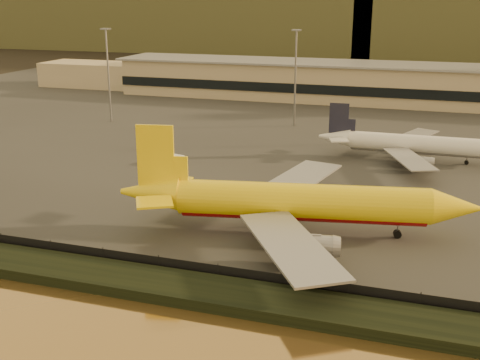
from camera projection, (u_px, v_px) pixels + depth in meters
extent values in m
plane|color=black|center=(236.00, 242.00, 86.85)|extent=(900.00, 900.00, 0.00)
cube|color=black|center=(191.00, 290.00, 71.19)|extent=(320.00, 7.00, 1.40)
cube|color=#2D2D2D|center=(340.00, 118.00, 173.14)|extent=(320.00, 220.00, 0.20)
cube|color=black|center=(203.00, 271.00, 74.65)|extent=(300.00, 0.05, 2.20)
cube|color=tan|center=(355.00, 83.00, 198.60)|extent=(160.00, 22.00, 12.00)
cube|color=black|center=(350.00, 91.00, 188.72)|extent=(160.00, 0.60, 3.00)
cube|color=gray|center=(356.00, 64.00, 196.74)|extent=(164.00, 24.00, 0.60)
cube|color=tan|center=(107.00, 75.00, 230.73)|extent=(50.00, 18.00, 9.00)
cylinder|color=slate|center=(109.00, 77.00, 164.43)|extent=(0.50, 0.50, 25.00)
cube|color=slate|center=(105.00, 29.00, 160.68)|extent=(2.20, 2.20, 0.40)
cylinder|color=slate|center=(295.00, 80.00, 158.75)|extent=(0.50, 0.50, 25.00)
cube|color=slate|center=(297.00, 30.00, 155.00)|extent=(2.20, 2.20, 0.40)
cube|color=brown|center=(200.00, 4.00, 429.03)|extent=(260.00, 160.00, 55.00)
cylinder|color=yellow|center=(302.00, 201.00, 87.98)|extent=(36.86, 11.97, 5.27)
cylinder|color=#A1090A|center=(302.00, 207.00, 88.25)|extent=(35.65, 10.64, 4.11)
cone|color=yellow|center=(456.00, 208.00, 85.33)|extent=(7.96, 6.50, 5.27)
cone|color=yellow|center=(151.00, 192.00, 90.63)|extent=(9.95, 6.88, 5.27)
cube|color=yellow|center=(156.00, 156.00, 88.80)|extent=(5.56, 1.45, 9.23)
cube|color=yellow|center=(172.00, 180.00, 95.27)|extent=(5.67, 5.61, 0.32)
cube|color=yellow|center=(154.00, 202.00, 85.27)|extent=(6.86, 6.83, 0.32)
cube|color=gray|center=(298.00, 179.00, 101.69)|extent=(11.43, 23.77, 0.32)
cylinder|color=gray|center=(313.00, 194.00, 98.57)|extent=(6.52, 3.98, 2.90)
cube|color=gray|center=(291.00, 245.00, 75.06)|extent=(18.31, 23.04, 0.32)
cylinder|color=gray|center=(311.00, 245.00, 78.43)|extent=(6.52, 3.98, 2.90)
cylinder|color=black|center=(397.00, 234.00, 87.60)|extent=(1.31, 1.12, 1.16)
cylinder|color=slate|center=(398.00, 230.00, 87.42)|extent=(0.20, 0.20, 2.37)
cylinder|color=black|center=(275.00, 234.00, 87.50)|extent=(1.31, 1.12, 1.16)
cylinder|color=slate|center=(275.00, 230.00, 87.32)|extent=(0.20, 0.20, 2.37)
cylinder|color=black|center=(277.00, 222.00, 92.00)|extent=(1.31, 1.12, 1.16)
cylinder|color=slate|center=(277.00, 219.00, 91.82)|extent=(0.20, 0.20, 2.37)
cylinder|color=white|center=(416.00, 144.00, 127.62)|extent=(27.64, 4.08, 3.83)
cylinder|color=gray|center=(415.00, 147.00, 127.82)|extent=(26.86, 3.23, 2.99)
cone|color=white|center=(335.00, 137.00, 132.49)|extent=(6.94, 3.90, 3.83)
cube|color=#1B1C31|center=(339.00, 118.00, 131.02)|extent=(4.22, 0.34, 6.71)
cube|color=white|center=(344.00, 133.00, 135.45)|extent=(4.75, 4.63, 0.23)
cube|color=white|center=(339.00, 140.00, 128.47)|extent=(4.79, 4.67, 0.23)
cube|color=gray|center=(413.00, 136.00, 137.64)|extent=(11.31, 18.02, 0.23)
cylinder|color=gray|center=(421.00, 144.00, 135.05)|extent=(4.62, 2.15, 2.11)
cube|color=gray|center=(409.00, 159.00, 118.43)|extent=(11.57, 17.99, 0.23)
cylinder|color=gray|center=(419.00, 162.00, 120.55)|extent=(4.62, 2.15, 2.11)
cylinder|color=black|center=(466.00, 162.00, 125.54)|extent=(0.85, 0.68, 0.84)
cylinder|color=slate|center=(467.00, 160.00, 125.41)|extent=(0.20, 0.20, 1.73)
cylinder|color=black|center=(400.00, 159.00, 127.82)|extent=(0.85, 0.68, 0.84)
cylinder|color=slate|center=(400.00, 157.00, 127.69)|extent=(0.20, 0.20, 1.73)
cylinder|color=black|center=(401.00, 155.00, 130.97)|extent=(0.85, 0.68, 0.84)
cylinder|color=slate|center=(401.00, 154.00, 130.84)|extent=(0.20, 0.20, 1.73)
cube|color=yellow|center=(412.00, 201.00, 100.85)|extent=(4.15, 2.49, 1.74)
cube|color=white|center=(173.00, 160.00, 125.38)|extent=(4.90, 3.15, 2.04)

